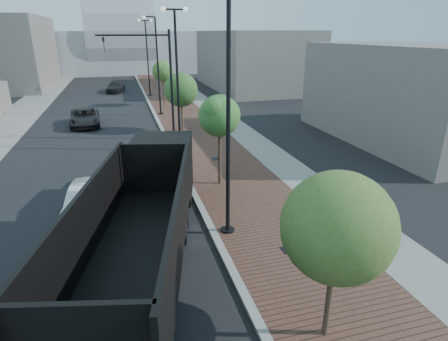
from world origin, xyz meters
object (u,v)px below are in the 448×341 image
object	(u,v)px
dump_truck	(154,202)
dark_car_mid	(85,117)
white_sedan	(91,203)
pedestrian	(382,217)

from	to	relation	value
dump_truck	dark_car_mid	size ratio (longest dim) A/B	2.63
white_sedan	pedestrian	world-z (taller)	pedestrian
dump_truck	white_sedan	distance (m)	3.53
dark_car_mid	pedestrian	size ratio (longest dim) A/B	3.04
dump_truck	pedestrian	distance (m)	9.09
dark_car_mid	pedestrian	xyz separation A→B (m)	(12.81, -23.27, 0.14)
pedestrian	dump_truck	bearing A→B (deg)	-28.69
dump_truck	white_sedan	size ratio (longest dim) A/B	2.91
dump_truck	pedestrian	world-z (taller)	dump_truck
white_sedan	dump_truck	bearing A→B (deg)	-33.28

